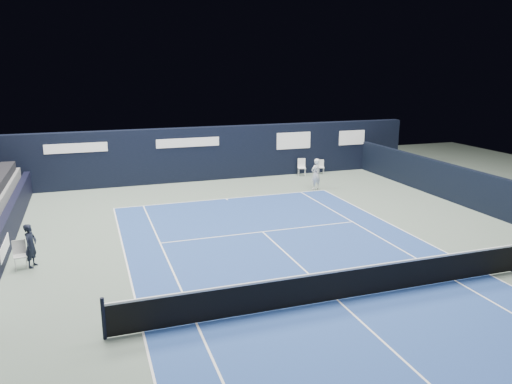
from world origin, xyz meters
The scene contains 11 objects.
ground centered at (0.00, 2.00, 0.00)m, with size 48.00×48.00×0.00m, color #596A5F.
court_surface centered at (0.00, 0.00, 0.00)m, with size 10.97×23.77×0.01m, color navy.
enclosure_wall_right centered at (10.50, 6.00, 0.90)m, with size 0.30×22.00×1.80m, color black.
folding_chair_back_a centered at (5.88, 15.78, 0.70)m, with size 0.57×0.59×1.04m.
folding_chair_back_b centered at (7.22, 15.84, 0.49)m, with size 0.49×0.48×0.87m.
line_judge_chair centered at (-8.83, 5.56, 0.54)m, with size 0.47×0.46×0.94m.
line_judge centered at (-8.47, 5.53, 0.74)m, with size 0.54×0.36×1.49m, color black.
court_markings centered at (0.00, 0.00, 0.01)m, with size 11.03×23.83×0.00m.
tennis_net centered at (0.00, 0.00, 0.51)m, with size 12.90×0.10×1.10m.
back_sponsor_wall centered at (0.01, 16.50, 1.55)m, with size 26.00×0.63×3.10m.
tennis_player centered at (5.16, 12.25, 0.85)m, with size 0.71×0.90×1.69m.
Camera 1 is at (-6.45, -11.62, 6.53)m, focal length 35.00 mm.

